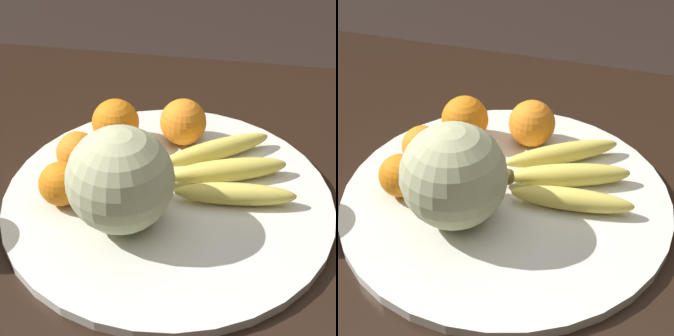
{
  "view_description": "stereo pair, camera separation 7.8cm",
  "coord_description": "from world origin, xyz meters",
  "views": [
    {
      "loc": [
        0.05,
        -0.64,
        1.27
      ],
      "look_at": [
        -0.05,
        -0.03,
        0.8
      ],
      "focal_mm": 60.0,
      "sensor_mm": 36.0,
      "label": 1
    },
    {
      "loc": [
        0.13,
        -0.62,
        1.27
      ],
      "look_at": [
        -0.05,
        -0.03,
        0.8
      ],
      "focal_mm": 60.0,
      "sensor_mm": 36.0,
      "label": 2
    }
  ],
  "objects": [
    {
      "name": "orange_front_left",
      "position": [
        -0.19,
        0.01,
        0.78
      ],
      "size": [
        0.06,
        0.06,
        0.06
      ],
      "color": "orange",
      "rests_on": "fruit_bowl"
    },
    {
      "name": "kitchen_table",
      "position": [
        0.0,
        0.0,
        0.64
      ],
      "size": [
        1.61,
        0.89,
        0.73
      ],
      "color": "black",
      "rests_on": "ground_plane"
    },
    {
      "name": "orange_back_left",
      "position": [
        -0.2,
        -0.07,
        0.78
      ],
      "size": [
        0.06,
        0.06,
        0.06
      ],
      "color": "orange",
      "rests_on": "fruit_bowl"
    },
    {
      "name": "orange_mid_center",
      "position": [
        -0.16,
        0.09,
        0.78
      ],
      "size": [
        0.08,
        0.08,
        0.08
      ],
      "color": "orange",
      "rests_on": "fruit_bowl"
    },
    {
      "name": "melon",
      "position": [
        -0.1,
        -0.09,
        0.82
      ],
      "size": [
        0.14,
        0.14,
        0.14
      ],
      "color": "#B2B789",
      "rests_on": "fruit_bowl"
    },
    {
      "name": "banana_bunch",
      "position": [
        0.03,
        0.02,
        0.76
      ],
      "size": [
        0.21,
        0.19,
        0.03
      ],
      "rotation": [
        0.0,
        0.0,
        6.62
      ],
      "color": "brown",
      "rests_on": "fruit_bowl"
    },
    {
      "name": "fruit_bowl",
      "position": [
        -0.05,
        -0.03,
        0.74
      ],
      "size": [
        0.47,
        0.47,
        0.02
      ],
      "color": "silver",
      "rests_on": "kitchen_table"
    },
    {
      "name": "orange_front_right",
      "position": [
        -0.05,
        0.11,
        0.78
      ],
      "size": [
        0.07,
        0.07,
        0.07
      ],
      "color": "orange",
      "rests_on": "fruit_bowl"
    }
  ]
}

